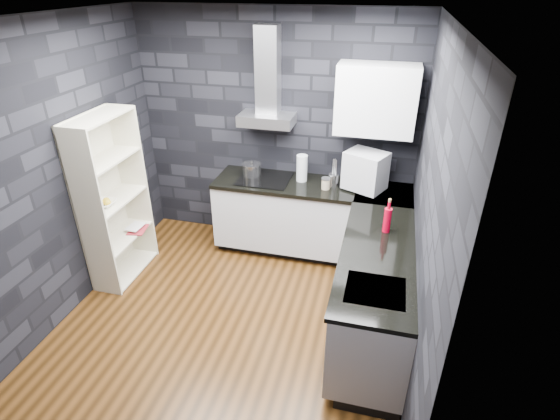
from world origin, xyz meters
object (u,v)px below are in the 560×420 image
at_px(storage_jar, 326,184).
at_px(red_bottle, 387,220).
at_px(glass_vase, 302,168).
at_px(appliance_garage, 365,171).
at_px(utensil_crock, 334,180).
at_px(bookshelf, 114,200).
at_px(fruit_bowl, 105,203).
at_px(pot, 252,170).

height_order(storage_jar, red_bottle, red_bottle).
xyz_separation_m(glass_vase, appliance_garage, (0.70, -0.07, 0.07)).
xyz_separation_m(utensil_crock, bookshelf, (-2.16, -0.91, -0.07)).
xyz_separation_m(appliance_garage, fruit_bowl, (-2.49, -1.04, -0.19)).
relative_size(storage_jar, fruit_bowl, 0.55).
height_order(pot, utensil_crock, utensil_crock).
bearing_deg(fruit_bowl, glass_vase, 31.84).
xyz_separation_m(storage_jar, fruit_bowl, (-2.08, -0.96, -0.02)).
relative_size(glass_vase, appliance_garage, 0.74).
bearing_deg(utensil_crock, appliance_garage, -1.75).
bearing_deg(storage_jar, glass_vase, 153.25).
relative_size(bookshelf, fruit_bowl, 8.76).
height_order(utensil_crock, fruit_bowl, utensil_crock).
bearing_deg(storage_jar, pot, 171.51).
relative_size(appliance_garage, fruit_bowl, 1.98).
distance_m(glass_vase, appliance_garage, 0.71).
xyz_separation_m(storage_jar, utensil_crock, (0.07, 0.09, 0.02)).
relative_size(red_bottle, bookshelf, 0.13).
bearing_deg(fruit_bowl, utensil_crock, 25.93).
distance_m(glass_vase, utensil_crock, 0.38).
bearing_deg(appliance_garage, red_bottle, -47.16).
xyz_separation_m(red_bottle, bookshelf, (-2.76, -0.07, -0.12)).
relative_size(pot, appliance_garage, 0.52).
relative_size(pot, utensil_crock, 1.47).
xyz_separation_m(glass_vase, fruit_bowl, (-1.79, -1.11, -0.11)).
bearing_deg(fruit_bowl, pot, 42.22).
height_order(storage_jar, utensil_crock, utensil_crock).
distance_m(glass_vase, fruit_bowl, 2.11).
bearing_deg(bookshelf, utensil_crock, 40.72).
relative_size(pot, fruit_bowl, 1.03).
distance_m(appliance_garage, bookshelf, 2.66).
distance_m(pot, red_bottle, 1.79).
xyz_separation_m(utensil_crock, appliance_garage, (0.33, -0.01, 0.15)).
height_order(glass_vase, storage_jar, glass_vase).
relative_size(storage_jar, bookshelf, 0.06).
bearing_deg(glass_vase, appliance_garage, -5.78).
height_order(storage_jar, appliance_garage, appliance_garage).
relative_size(utensil_crock, fruit_bowl, 0.70).
xyz_separation_m(bookshelf, fruit_bowl, (0.00, -0.14, 0.04)).
bearing_deg(bookshelf, glass_vase, 46.35).
distance_m(red_bottle, fruit_bowl, 2.77).
height_order(pot, appliance_garage, appliance_garage).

